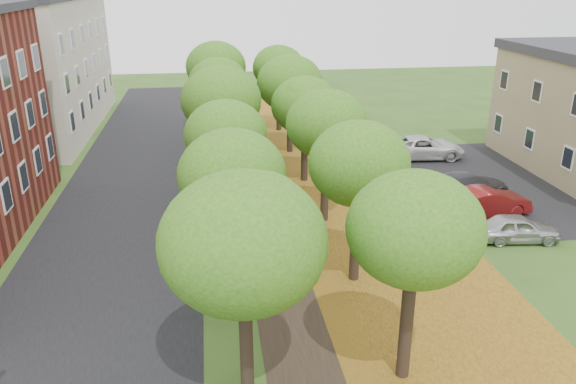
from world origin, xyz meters
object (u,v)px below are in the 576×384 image
object	(u,v)px
car_silver	(518,228)
car_white	(424,147)
car_grey	(466,186)
car_red	(487,202)

from	to	relation	value
car_silver	car_white	distance (m)	12.88
car_grey	car_white	size ratio (longest dim) A/B	0.93
car_red	car_grey	xyz separation A→B (m)	(0.00, 2.46, -0.01)
car_silver	car_red	world-z (taller)	car_red
car_silver	car_grey	bearing A→B (deg)	6.81
car_red	car_white	bearing A→B (deg)	-10.19
car_grey	car_silver	bearing A→B (deg)	170.81
car_red	car_silver	bearing A→B (deg)	171.86
car_grey	car_white	world-z (taller)	car_white
car_silver	car_white	xyz separation A→B (m)	(0.35, 12.87, 0.11)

